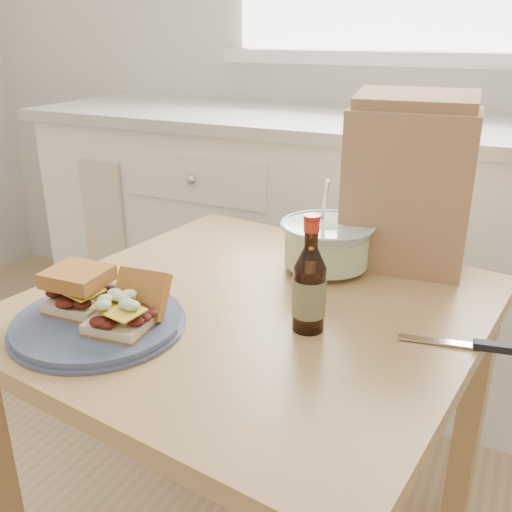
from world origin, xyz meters
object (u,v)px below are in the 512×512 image
at_px(dining_table, 252,347).
at_px(plate, 98,323).
at_px(beer_bottle, 309,288).
at_px(paper_bag, 408,190).
at_px(coleslaw_bowl, 326,247).

relative_size(dining_table, plate, 3.11).
bearing_deg(beer_bottle, plate, -155.22).
distance_m(dining_table, beer_bottle, 0.24).
relative_size(dining_table, paper_bag, 2.72).
xyz_separation_m(plate, beer_bottle, (0.35, 0.16, 0.07)).
distance_m(plate, paper_bag, 0.72).
bearing_deg(coleslaw_bowl, paper_bag, 37.11).
bearing_deg(plate, beer_bottle, 25.00).
xyz_separation_m(plate, coleslaw_bowl, (0.28, 0.44, 0.04)).
xyz_separation_m(dining_table, coleslaw_bowl, (0.08, 0.23, 0.16)).
relative_size(dining_table, coleslaw_bowl, 4.53).
bearing_deg(beer_bottle, paper_bag, 77.79).
height_order(dining_table, paper_bag, paper_bag).
height_order(coleslaw_bowl, beer_bottle, beer_bottle).
distance_m(plate, beer_bottle, 0.39).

